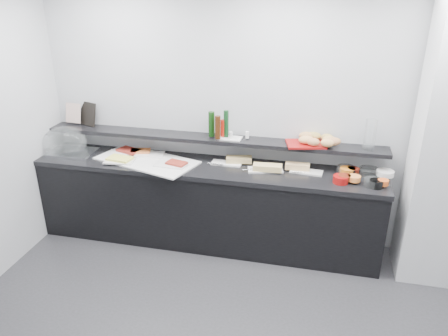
% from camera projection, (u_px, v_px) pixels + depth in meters
% --- Properties ---
extents(back_wall, '(5.00, 0.02, 2.70)m').
position_uv_depth(back_wall, '(279.00, 119.00, 4.44)').
color(back_wall, '#AEB0B5').
rests_on(back_wall, ground).
extents(column, '(0.50, 0.50, 2.70)m').
position_uv_depth(column, '(446.00, 142.00, 3.82)').
color(column, silver).
rests_on(column, ground).
extents(buffet_cabinet, '(3.60, 0.60, 0.85)m').
position_uv_depth(buffet_cabinet, '(207.00, 206.00, 4.68)').
color(buffet_cabinet, black).
rests_on(buffet_cabinet, ground).
extents(counter_top, '(3.62, 0.62, 0.05)m').
position_uv_depth(counter_top, '(206.00, 168.00, 4.50)').
color(counter_top, black).
rests_on(counter_top, buffet_cabinet).
extents(wall_shelf, '(3.60, 0.25, 0.04)m').
position_uv_depth(wall_shelf, '(210.00, 139.00, 4.56)').
color(wall_shelf, black).
rests_on(wall_shelf, back_wall).
extents(cloche_base, '(0.50, 0.34, 0.04)m').
position_uv_depth(cloche_base, '(73.00, 153.00, 4.76)').
color(cloche_base, silver).
rests_on(cloche_base, counter_top).
extents(cloche_dome, '(0.56, 0.48, 0.34)m').
position_uv_depth(cloche_dome, '(65.00, 142.00, 4.78)').
color(cloche_dome, white).
rests_on(cloche_dome, cloche_base).
extents(linen_runner, '(1.16, 0.79, 0.01)m').
position_uv_depth(linen_runner, '(147.00, 160.00, 4.60)').
color(linen_runner, silver).
rests_on(linen_runner, counter_top).
extents(platter_meat_a, '(0.33, 0.28, 0.01)m').
position_uv_depth(platter_meat_a, '(123.00, 152.00, 4.77)').
color(platter_meat_a, white).
rests_on(platter_meat_a, linen_runner).
extents(food_meat_a, '(0.28, 0.23, 0.02)m').
position_uv_depth(food_meat_a, '(129.00, 150.00, 4.77)').
color(food_meat_a, maroon).
rests_on(food_meat_a, platter_meat_a).
extents(platter_salmon, '(0.34, 0.25, 0.01)m').
position_uv_depth(platter_salmon, '(149.00, 155.00, 4.70)').
color(platter_salmon, white).
rests_on(platter_salmon, linen_runner).
extents(food_salmon, '(0.23, 0.18, 0.02)m').
position_uv_depth(food_salmon, '(140.00, 151.00, 4.76)').
color(food_salmon, orange).
rests_on(food_salmon, platter_salmon).
extents(platter_cheese, '(0.32, 0.23, 0.01)m').
position_uv_depth(platter_cheese, '(120.00, 161.00, 4.55)').
color(platter_cheese, silver).
rests_on(platter_cheese, linen_runner).
extents(food_cheese, '(0.27, 0.20, 0.02)m').
position_uv_depth(food_cheese, '(120.00, 158.00, 4.56)').
color(food_cheese, '#F1EB5E').
rests_on(food_cheese, platter_cheese).
extents(platter_meat_b, '(0.33, 0.23, 0.01)m').
position_uv_depth(platter_meat_b, '(171.00, 164.00, 4.47)').
color(platter_meat_b, white).
rests_on(platter_meat_b, linen_runner).
extents(food_meat_b, '(0.23, 0.18, 0.02)m').
position_uv_depth(food_meat_b, '(177.00, 163.00, 4.44)').
color(food_meat_b, maroon).
rests_on(food_meat_b, platter_meat_b).
extents(sandwich_plate_left, '(0.32, 0.14, 0.01)m').
position_uv_depth(sandwich_plate_left, '(227.00, 163.00, 4.52)').
color(sandwich_plate_left, white).
rests_on(sandwich_plate_left, counter_top).
extents(sandwich_food_left, '(0.28, 0.15, 0.06)m').
position_uv_depth(sandwich_food_left, '(239.00, 159.00, 4.52)').
color(sandwich_food_left, tan).
rests_on(sandwich_food_left, sandwich_plate_left).
extents(tongs_left, '(0.16, 0.02, 0.01)m').
position_uv_depth(tongs_left, '(215.00, 164.00, 4.48)').
color(tongs_left, silver).
rests_on(tongs_left, sandwich_plate_left).
extents(sandwich_plate_mid, '(0.37, 0.22, 0.01)m').
position_uv_depth(sandwich_plate_mid, '(265.00, 170.00, 4.37)').
color(sandwich_plate_mid, white).
rests_on(sandwich_plate_mid, counter_top).
extents(sandwich_food_mid, '(0.29, 0.13, 0.06)m').
position_uv_depth(sandwich_food_mid, '(268.00, 167.00, 4.33)').
color(sandwich_food_mid, '#D6B970').
rests_on(sandwich_food_mid, sandwich_plate_mid).
extents(tongs_mid, '(0.15, 0.08, 0.01)m').
position_uv_depth(tongs_mid, '(250.00, 169.00, 4.35)').
color(tongs_mid, '#B9BCC1').
rests_on(tongs_mid, sandwich_plate_mid).
extents(sandwich_plate_right, '(0.33, 0.16, 0.01)m').
position_uv_depth(sandwich_plate_right, '(306.00, 172.00, 4.33)').
color(sandwich_plate_right, silver).
rests_on(sandwich_plate_right, counter_top).
extents(sandwich_food_right, '(0.24, 0.10, 0.06)m').
position_uv_depth(sandwich_food_right, '(297.00, 166.00, 4.36)').
color(sandwich_food_right, '#DAB072').
rests_on(sandwich_food_right, sandwich_plate_right).
extents(tongs_right, '(0.15, 0.07, 0.01)m').
position_uv_depth(tongs_right, '(296.00, 172.00, 4.28)').
color(tongs_right, '#B8BBC0').
rests_on(tongs_right, sandwich_plate_right).
extents(bowl_glass_fruit, '(0.19, 0.19, 0.07)m').
position_uv_depth(bowl_glass_fruit, '(346.00, 170.00, 4.29)').
color(bowl_glass_fruit, white).
rests_on(bowl_glass_fruit, counter_top).
extents(fill_glass_fruit, '(0.19, 0.19, 0.05)m').
position_uv_depth(fill_glass_fruit, '(347.00, 170.00, 4.26)').
color(fill_glass_fruit, orange).
rests_on(fill_glass_fruit, bowl_glass_fruit).
extents(bowl_black_jam, '(0.16, 0.16, 0.07)m').
position_uv_depth(bowl_black_jam, '(351.00, 172.00, 4.26)').
color(bowl_black_jam, black).
rests_on(bowl_black_jam, counter_top).
extents(fill_black_jam, '(0.13, 0.13, 0.05)m').
position_uv_depth(fill_black_jam, '(353.00, 170.00, 4.26)').
color(fill_black_jam, '#59150C').
rests_on(fill_black_jam, bowl_black_jam).
extents(bowl_glass_cream, '(0.20, 0.20, 0.07)m').
position_uv_depth(bowl_glass_cream, '(369.00, 172.00, 4.26)').
color(bowl_glass_cream, white).
rests_on(bowl_glass_cream, counter_top).
extents(fill_glass_cream, '(0.21, 0.21, 0.05)m').
position_uv_depth(fill_glass_cream, '(385.00, 173.00, 4.20)').
color(fill_glass_cream, white).
rests_on(fill_glass_cream, bowl_glass_cream).
extents(bowl_red_jam, '(0.17, 0.17, 0.07)m').
position_uv_depth(bowl_red_jam, '(341.00, 179.00, 4.10)').
color(bowl_red_jam, '#9A0E0E').
rests_on(bowl_red_jam, counter_top).
extents(fill_red_jam, '(0.15, 0.15, 0.05)m').
position_uv_depth(fill_red_jam, '(344.00, 177.00, 4.11)').
color(fill_red_jam, '#5F1C0D').
rests_on(fill_red_jam, bowl_red_jam).
extents(bowl_glass_salmon, '(0.21, 0.21, 0.07)m').
position_uv_depth(bowl_glass_salmon, '(373.00, 183.00, 4.03)').
color(bowl_glass_salmon, silver).
rests_on(bowl_glass_salmon, counter_top).
extents(fill_glass_salmon, '(0.13, 0.13, 0.05)m').
position_uv_depth(fill_glass_salmon, '(354.00, 178.00, 4.09)').
color(fill_glass_salmon, orange).
rests_on(fill_glass_salmon, bowl_glass_salmon).
extents(bowl_black_fruit, '(0.16, 0.16, 0.07)m').
position_uv_depth(bowl_black_fruit, '(376.00, 184.00, 4.01)').
color(bowl_black_fruit, black).
rests_on(bowl_black_fruit, counter_top).
extents(fill_black_fruit, '(0.11, 0.11, 0.05)m').
position_uv_depth(fill_black_fruit, '(383.00, 182.00, 4.01)').
color(fill_black_fruit, '#E2581E').
rests_on(fill_black_fruit, bowl_black_fruit).
extents(framed_print, '(0.23, 0.15, 0.26)m').
position_uv_depth(framed_print, '(88.00, 114.00, 4.87)').
color(framed_print, black).
rests_on(framed_print, wall_shelf).
extents(print_art, '(0.19, 0.07, 0.22)m').
position_uv_depth(print_art, '(73.00, 113.00, 4.90)').
color(print_art, '#C99A91').
rests_on(print_art, framed_print).
extents(condiment_tray, '(0.25, 0.16, 0.01)m').
position_uv_depth(condiment_tray, '(230.00, 138.00, 4.50)').
color(condiment_tray, white).
rests_on(condiment_tray, wall_shelf).
extents(bottle_green_a, '(0.07, 0.07, 0.26)m').
position_uv_depth(bottle_green_a, '(212.00, 124.00, 4.49)').
color(bottle_green_a, black).
rests_on(bottle_green_a, condiment_tray).
extents(bottle_brown, '(0.07, 0.07, 0.24)m').
position_uv_depth(bottle_brown, '(218.00, 127.00, 4.42)').
color(bottle_brown, '#391B0A').
rests_on(bottle_brown, condiment_tray).
extents(bottle_green_b, '(0.07, 0.07, 0.28)m').
position_uv_depth(bottle_green_b, '(226.00, 124.00, 4.46)').
color(bottle_green_b, '#0E3517').
rests_on(bottle_green_b, condiment_tray).
extents(bottle_hot, '(0.05, 0.05, 0.18)m').
position_uv_depth(bottle_hot, '(223.00, 128.00, 4.49)').
color(bottle_hot, '#AE190C').
rests_on(bottle_hot, condiment_tray).
extents(shaker_salt, '(0.05, 0.05, 0.07)m').
position_uv_depth(shaker_salt, '(231.00, 135.00, 4.46)').
color(shaker_salt, silver).
rests_on(shaker_salt, condiment_tray).
extents(shaker_pepper, '(0.04, 0.04, 0.07)m').
position_uv_depth(shaker_pepper, '(247.00, 135.00, 4.47)').
color(shaker_pepper, white).
rests_on(shaker_pepper, condiment_tray).
extents(bread_tray, '(0.42, 0.34, 0.02)m').
position_uv_depth(bread_tray, '(306.00, 144.00, 4.33)').
color(bread_tray, maroon).
rests_on(bread_tray, wall_shelf).
extents(bread_roll_nw, '(0.16, 0.10, 0.08)m').
position_uv_depth(bread_roll_nw, '(313.00, 136.00, 4.39)').
color(bread_roll_nw, '#B19243').
rests_on(bread_roll_nw, bread_tray).
extents(bread_roll_n, '(0.16, 0.11, 0.08)m').
position_uv_depth(bread_roll_n, '(307.00, 136.00, 4.40)').
color(bread_roll_n, '#C4884B').
rests_on(bread_roll_n, bread_tray).
extents(bread_roll_ne, '(0.14, 0.10, 0.08)m').
position_uv_depth(bread_roll_ne, '(327.00, 138.00, 4.34)').
color(bread_roll_ne, '#AE8E42').
rests_on(bread_roll_ne, bread_tray).
extents(bread_roll_sw, '(0.13, 0.09, 0.08)m').
position_uv_depth(bread_roll_sw, '(313.00, 142.00, 4.23)').
color(bread_roll_sw, '#C37C4A').
rests_on(bread_roll_sw, bread_tray).
extents(bread_roll_s, '(0.13, 0.09, 0.08)m').
position_uv_depth(bread_roll_s, '(327.00, 143.00, 4.20)').
color(bread_roll_s, tan).
rests_on(bread_roll_s, bread_tray).
extents(bread_roll_se, '(0.18, 0.14, 0.08)m').
position_uv_depth(bread_roll_se, '(333.00, 141.00, 4.24)').
color(bread_roll_se, '#B97746').
rests_on(bread_roll_se, bread_tray).
extents(bread_roll_midw, '(0.18, 0.13, 0.08)m').
position_uv_depth(bread_roll_midw, '(306.00, 140.00, 4.29)').
color(bread_roll_midw, tan).
rests_on(bread_roll_midw, bread_tray).
extents(bread_roll_mide, '(0.16, 0.12, 0.08)m').
position_uv_depth(bread_roll_mide, '(329.00, 140.00, 4.29)').
color(bread_roll_mide, tan).
rests_on(bread_roll_mide, bread_tray).
extents(carafe, '(0.12, 0.12, 0.30)m').
position_uv_depth(carafe, '(370.00, 135.00, 4.15)').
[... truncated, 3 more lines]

